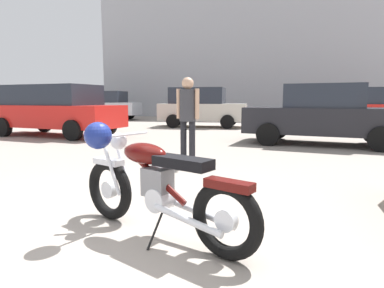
# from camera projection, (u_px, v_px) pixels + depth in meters

# --- Properties ---
(ground_plane) EXTENTS (80.00, 80.00, 0.00)m
(ground_plane) POSITION_uv_depth(u_px,v_px,m) (122.00, 241.00, 2.91)
(ground_plane) COLOR gray
(vintage_motorcycle) EXTENTS (1.94, 0.96, 1.07)m
(vintage_motorcycle) POSITION_uv_depth(u_px,v_px,m) (153.00, 184.00, 2.97)
(vintage_motorcycle) COLOR black
(vintage_motorcycle) RESTS_ON ground_plane
(bystander) EXTENTS (0.45, 0.30, 1.66)m
(bystander) POSITION_uv_depth(u_px,v_px,m) (188.00, 113.00, 5.97)
(bystander) COLOR black
(bystander) RESTS_ON ground_plane
(red_hatchback_near) EXTENTS (4.91, 2.50, 1.74)m
(red_hatchback_near) POSITION_uv_depth(u_px,v_px,m) (53.00, 109.00, 11.20)
(red_hatchback_near) COLOR black
(red_hatchback_near) RESTS_ON ground_plane
(dark_sedan_left) EXTENTS (3.94, 1.90, 1.78)m
(dark_sedan_left) POSITION_uv_depth(u_px,v_px,m) (201.00, 107.00, 14.78)
(dark_sedan_left) COLOR black
(dark_sedan_left) RESTS_ON ground_plane
(blue_hatchback_right) EXTENTS (4.44, 2.48, 1.67)m
(blue_hatchback_right) POSITION_uv_depth(u_px,v_px,m) (323.00, 115.00, 9.00)
(blue_hatchback_right) COLOR black
(blue_hatchback_right) RESTS_ON ground_plane
(white_estate_far) EXTENTS (4.78, 2.15, 1.74)m
(white_estate_far) POSITION_uv_depth(u_px,v_px,m) (99.00, 104.00, 19.93)
(white_estate_far) COLOR black
(white_estate_far) RESTS_ON ground_plane
(industrial_building) EXTENTS (24.71, 14.01, 23.88)m
(industrial_building) POSITION_uv_depth(u_px,v_px,m) (263.00, 46.00, 27.72)
(industrial_building) COLOR #9EA0A8
(industrial_building) RESTS_ON ground_plane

